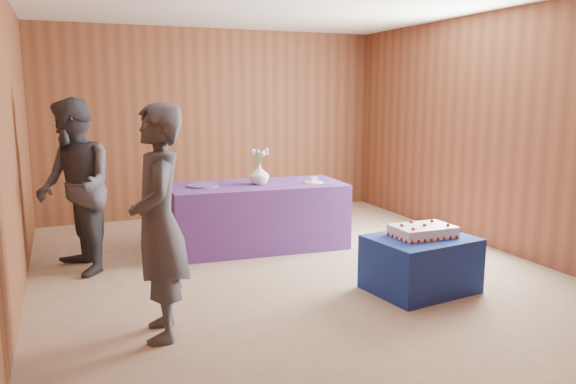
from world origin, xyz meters
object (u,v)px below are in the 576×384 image
serving_table (257,216)px  sheet_cake (423,231)px  vase (259,174)px  guest_left (159,223)px  guest_right (75,187)px  cake_table (420,264)px

serving_table → sheet_cake: bearing=-60.4°
vase → guest_left: guest_left is taller
sheet_cake → guest_right: bearing=150.1°
vase → sheet_cake: bearing=-64.2°
cake_table → serving_table: size_ratio=0.45×
serving_table → guest_right: (-1.97, -0.24, 0.50)m
sheet_cake → vase: (-0.91, 1.89, 0.32)m
cake_table → sheet_cake: size_ratio=1.58×
guest_right → serving_table: bearing=81.2°
vase → cake_table: bearing=-65.2°
sheet_cake → guest_left: bearing=-176.7°
serving_table → guest_right: size_ratio=1.14×
cake_table → serving_table: 2.15m
serving_table → guest_right: bearing=-169.4°
guest_left → sheet_cake: bearing=99.6°
vase → guest_left: bearing=-126.1°
cake_table → sheet_cake: bearing=34.8°
serving_table → guest_left: guest_left is taller
sheet_cake → guest_right: guest_right is taller
cake_table → serving_table: (-0.90, 1.95, 0.12)m
sheet_cake → guest_right: (-2.91, 1.69, 0.33)m
cake_table → guest_left: 2.44m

